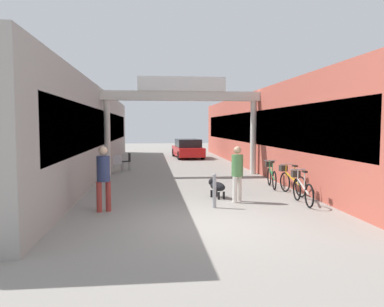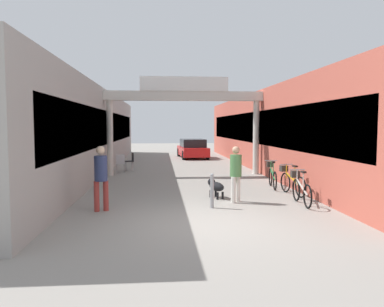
{
  "view_description": "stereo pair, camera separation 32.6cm",
  "coord_description": "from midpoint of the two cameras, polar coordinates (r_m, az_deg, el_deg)",
  "views": [
    {
      "loc": [
        -1.4,
        -8.39,
        2.25
      ],
      "look_at": [
        0.0,
        4.36,
        1.3
      ],
      "focal_mm": 35.0,
      "sensor_mm": 36.0,
      "label": 1
    },
    {
      "loc": [
        -1.08,
        -8.42,
        2.25
      ],
      "look_at": [
        0.0,
        4.36,
        1.3
      ],
      "focal_mm": 35.0,
      "sensor_mm": 36.0,
      "label": 2
    }
  ],
  "objects": [
    {
      "name": "bollard_post_metal",
      "position": [
        10.3,
        3.98,
        -5.63
      ],
      "size": [
        0.1,
        0.1,
        0.96
      ],
      "color": "gray",
      "rests_on": "ground_plane"
    },
    {
      "name": "dog_on_leash",
      "position": [
        11.76,
        4.4,
        -4.99
      ],
      "size": [
        0.56,
        0.83,
        0.58
      ],
      "color": "black",
      "rests_on": "ground_plane"
    },
    {
      "name": "pedestrian_with_dog",
      "position": [
        11.06,
        7.53,
        -2.58
      ],
      "size": [
        0.48,
        0.48,
        1.65
      ],
      "color": "silver",
      "rests_on": "ground_plane"
    },
    {
      "name": "cafe_chair_aluminium_nearer",
      "position": [
        18.11,
        -10.34,
        -1.25
      ],
      "size": [
        0.44,
        0.44,
        0.89
      ],
      "color": "gray",
      "rests_on": "ground_plane"
    },
    {
      "name": "pedestrian_companion",
      "position": [
        10.08,
        -12.82,
        -3.06
      ],
      "size": [
        0.43,
        0.43,
        1.72
      ],
      "color": "#99332D",
      "rests_on": "ground_plane"
    },
    {
      "name": "cafe_chair_black_farther",
      "position": [
        19.09,
        -8.84,
        -0.95
      ],
      "size": [
        0.48,
        0.48,
        0.89
      ],
      "color": "gray",
      "rests_on": "ground_plane"
    },
    {
      "name": "bicycle_orange_second",
      "position": [
        12.78,
        15.58,
        -4.08
      ],
      "size": [
        0.46,
        1.68,
        0.98
      ],
      "color": "black",
      "rests_on": "ground_plane"
    },
    {
      "name": "bicycle_silver_nearest",
      "position": [
        11.31,
        17.0,
        -5.17
      ],
      "size": [
        0.46,
        1.69,
        0.98
      ],
      "color": "black",
      "rests_on": "ground_plane"
    },
    {
      "name": "arcade_sign_gateway",
      "position": [
        17.1,
        -0.66,
        7.39
      ],
      "size": [
        7.4,
        0.47,
        4.45
      ],
      "color": "beige",
      "rests_on": "ground_plane"
    },
    {
      "name": "storefront_left",
      "position": [
        19.78,
        -16.07,
        3.27
      ],
      "size": [
        3.0,
        26.0,
        3.94
      ],
      "color": "#9E9993",
      "rests_on": "ground_plane"
    },
    {
      "name": "storefront_right",
      "position": [
        20.41,
        13.28,
        3.34
      ],
      "size": [
        3.0,
        26.0,
        3.94
      ],
      "color": "#B25142",
      "rests_on": "ground_plane"
    },
    {
      "name": "parked_car_red",
      "position": [
        26.22,
        0.45,
        0.72
      ],
      "size": [
        2.02,
        4.11,
        1.33
      ],
      "color": "red",
      "rests_on": "ground_plane"
    },
    {
      "name": "bicycle_green_third",
      "position": [
        14.03,
        12.78,
        -3.3
      ],
      "size": [
        0.46,
        1.68,
        0.98
      ],
      "color": "black",
      "rests_on": "ground_plane"
    },
    {
      "name": "ground_plane",
      "position": [
        8.79,
        3.51,
        -10.61
      ],
      "size": [
        80.0,
        80.0,
        0.0
      ],
      "primitive_type": "plane",
      "color": "gray"
    }
  ]
}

